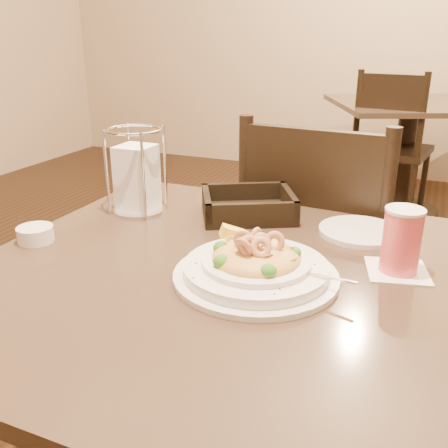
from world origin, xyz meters
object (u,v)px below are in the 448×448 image
at_px(main_table, 220,370).
at_px(dining_chair_far, 391,144).
at_px(pasta_bowl, 256,265).
at_px(bread_basket, 248,208).
at_px(side_plate, 360,231).
at_px(napkin_caddy, 137,176).
at_px(background_table, 406,138).
at_px(dining_chair_near, 320,265).
at_px(butter_ramekin, 35,234).
at_px(drink_glass, 401,241).

distance_m(main_table, dining_chair_far, 2.36).
relative_size(pasta_bowl, bread_basket, 1.22).
bearing_deg(side_plate, napkin_caddy, -173.47).
relative_size(background_table, dining_chair_near, 1.28).
relative_size(dining_chair_far, napkin_caddy, 4.59).
bearing_deg(dining_chair_near, bread_basket, 68.79).
relative_size(pasta_bowl, side_plate, 1.82).
bearing_deg(dining_chair_near, napkin_caddy, 45.52).
xyz_separation_m(main_table, napkin_caddy, (-0.31, 0.21, 0.31)).
bearing_deg(pasta_bowl, butter_ramekin, -177.54).
bearing_deg(background_table, drink_glass, -86.73).
relative_size(dining_chair_far, pasta_bowl, 2.89).
xyz_separation_m(bread_basket, napkin_caddy, (-0.26, -0.07, 0.07)).
xyz_separation_m(main_table, background_table, (0.16, 2.61, 0.00)).
bearing_deg(side_plate, pasta_bowl, -115.50).
xyz_separation_m(dining_chair_near, side_plate, (0.13, -0.27, 0.23)).
bearing_deg(dining_chair_far, butter_ramekin, 86.70).
relative_size(background_table, side_plate, 6.76).
height_order(background_table, dining_chair_near, dining_chair_near).
xyz_separation_m(background_table, side_plate, (0.05, -2.34, 0.23)).
xyz_separation_m(drink_glass, napkin_caddy, (-0.61, 0.10, 0.03)).
xyz_separation_m(background_table, drink_glass, (0.14, -2.50, 0.29)).
bearing_deg(napkin_caddy, dining_chair_near, 40.96).
bearing_deg(butter_ramekin, napkin_caddy, 69.30).
relative_size(main_table, dining_chair_near, 0.97).
bearing_deg(drink_glass, dining_chair_far, 95.42).
xyz_separation_m(dining_chair_far, side_plate, (0.12, -2.09, 0.23)).
height_order(side_plate, butter_ramekin, butter_ramekin).
bearing_deg(background_table, butter_ramekin, -101.92).
height_order(napkin_caddy, side_plate, napkin_caddy).
bearing_deg(butter_ramekin, bread_basket, 42.19).
bearing_deg(dining_chair_far, bread_basket, 94.39).
distance_m(dining_chair_near, pasta_bowl, 0.61).
distance_m(main_table, pasta_bowl, 0.26).
distance_m(pasta_bowl, butter_ramekin, 0.47).
relative_size(main_table, pasta_bowl, 2.79).
xyz_separation_m(drink_glass, butter_ramekin, (-0.70, -0.15, -0.04)).
relative_size(dining_chair_far, drink_glass, 7.23).
height_order(dining_chair_far, napkin_caddy, dining_chair_far).
xyz_separation_m(main_table, side_plate, (0.21, 0.27, 0.23)).
bearing_deg(main_table, dining_chair_near, 82.06).
bearing_deg(pasta_bowl, napkin_caddy, 149.27).
xyz_separation_m(pasta_bowl, bread_basket, (-0.13, 0.30, -0.01)).
bearing_deg(dining_chair_far, main_table, 96.08).
bearing_deg(main_table, dining_chair_far, 87.86).
bearing_deg(napkin_caddy, pasta_bowl, -30.73).
relative_size(background_table, bread_basket, 4.52).
height_order(dining_chair_near, side_plate, dining_chair_near).
bearing_deg(side_plate, main_table, -127.73).
xyz_separation_m(dining_chair_far, butter_ramekin, (-0.49, -2.40, 0.24)).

